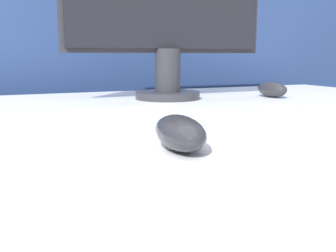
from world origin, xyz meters
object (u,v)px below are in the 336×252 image
Objects in this scene: computer_mouse_near at (180,133)px; keyboard at (81,123)px; monitor at (167,5)px; computer_mouse_far at (272,89)px.

computer_mouse_near is 0.20m from keyboard.
monitor is 5.02× the size of computer_mouse_far.
monitor reaches higher than computer_mouse_near.
computer_mouse_near is at bearing -67.81° from keyboard.
computer_mouse_near is 1.16× the size of computer_mouse_far.
monitor reaches higher than keyboard.
computer_mouse_near is 0.64m from monitor.
keyboard is 0.55m from monitor.
computer_mouse_near is 0.23× the size of monitor.
keyboard is 0.68m from computer_mouse_far.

